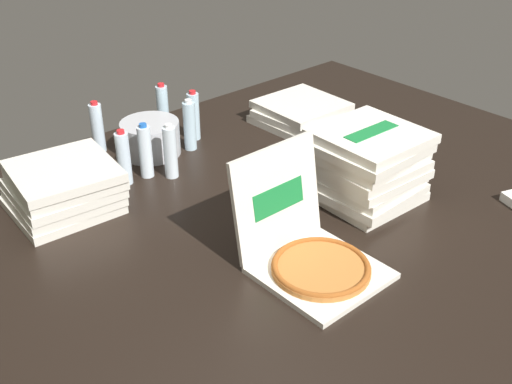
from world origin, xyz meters
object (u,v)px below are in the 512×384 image
at_px(water_bottle_2, 163,108).
at_px(water_bottle_3, 190,126).
at_px(pizza_stack_left_mid, 63,188).
at_px(pizza_stack_center_far, 365,166).
at_px(open_pizza_box, 310,251).
at_px(water_bottle_0, 170,152).
at_px(water_bottle_5, 124,158).
at_px(water_bottle_1, 97,128).
at_px(water_bottle_6, 194,116).
at_px(pizza_stack_left_near, 301,113).
at_px(water_bottle_4, 145,151).
at_px(ice_bucket, 151,138).

bearing_deg(water_bottle_2, water_bottle_3, -95.20).
relative_size(pizza_stack_left_mid, water_bottle_3, 1.77).
bearing_deg(water_bottle_2, pizza_stack_center_far, -78.03).
distance_m(open_pizza_box, water_bottle_0, 0.84).
relative_size(open_pizza_box, water_bottle_5, 1.83).
distance_m(pizza_stack_center_far, water_bottle_1, 1.22).
bearing_deg(water_bottle_2, water_bottle_6, -72.14).
distance_m(water_bottle_5, water_bottle_6, 0.50).
bearing_deg(pizza_stack_left_near, water_bottle_5, 177.02).
xyz_separation_m(water_bottle_3, water_bottle_4, (-0.29, -0.09, 0.00)).
relative_size(pizza_stack_left_mid, water_bottle_4, 1.77).
height_order(pizza_stack_left_mid, water_bottle_0, water_bottle_0).
distance_m(pizza_stack_left_near, water_bottle_3, 0.60).
bearing_deg(pizza_stack_left_mid, water_bottle_6, 13.24).
xyz_separation_m(open_pizza_box, pizza_stack_center_far, (0.49, 0.18, 0.08)).
bearing_deg(water_bottle_3, pizza_stack_left_mid, -171.41).
height_order(open_pizza_box, water_bottle_0, open_pizza_box).
xyz_separation_m(water_bottle_2, water_bottle_5, (-0.42, -0.33, 0.00)).
bearing_deg(water_bottle_4, pizza_stack_left_near, -2.91).
xyz_separation_m(water_bottle_3, water_bottle_6, (0.08, 0.08, 0.00)).
bearing_deg(water_bottle_3, water_bottle_2, 84.80).
bearing_deg(water_bottle_1, water_bottle_5, -101.63).
distance_m(water_bottle_0, water_bottle_1, 0.43).
height_order(pizza_stack_left_mid, pizza_stack_left_near, pizza_stack_left_mid).
bearing_deg(water_bottle_5, pizza_stack_left_near, -2.98).
bearing_deg(water_bottle_4, pizza_stack_left_mid, -177.97).
distance_m(ice_bucket, water_bottle_1, 0.25).
distance_m(ice_bucket, water_bottle_3, 0.18).
bearing_deg(water_bottle_5, pizza_stack_left_mid, -175.97).
distance_m(open_pizza_box, water_bottle_2, 1.28).
distance_m(open_pizza_box, pizza_stack_center_far, 0.53).
height_order(water_bottle_1, water_bottle_3, same).
bearing_deg(ice_bucket, water_bottle_1, 132.30).
bearing_deg(pizza_stack_left_near, water_bottle_1, 156.72).
xyz_separation_m(water_bottle_0, water_bottle_2, (0.24, 0.41, 0.00)).
height_order(pizza_stack_center_far, water_bottle_5, pizza_stack_center_far).
distance_m(pizza_stack_center_far, water_bottle_5, 0.98).
distance_m(water_bottle_0, water_bottle_3, 0.27).
distance_m(ice_bucket, water_bottle_4, 0.22).
relative_size(pizza_stack_center_far, ice_bucket, 1.52).
relative_size(water_bottle_0, water_bottle_4, 1.00).
bearing_deg(water_bottle_0, water_bottle_1, 104.22).
bearing_deg(water_bottle_0, pizza_stack_left_mid, 172.56).
relative_size(water_bottle_2, water_bottle_4, 1.00).
bearing_deg(open_pizza_box, water_bottle_4, 93.13).
distance_m(pizza_stack_left_mid, water_bottle_6, 0.78).
distance_m(pizza_stack_left_mid, water_bottle_2, 0.78).
height_order(pizza_stack_center_far, water_bottle_0, pizza_stack_center_far).
xyz_separation_m(open_pizza_box, water_bottle_2, (0.27, 1.25, 0.05)).
distance_m(ice_bucket, water_bottle_6, 0.24).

